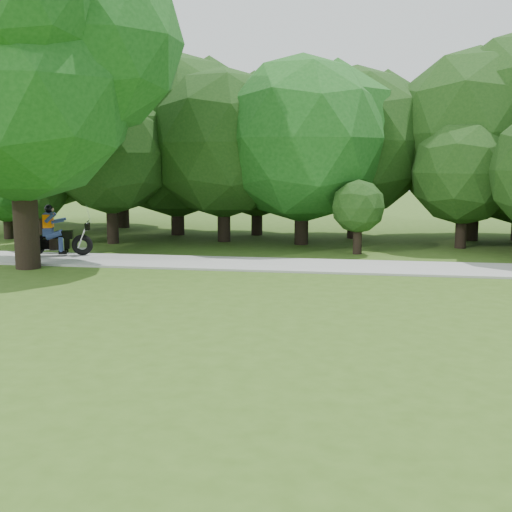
{
  "coord_description": "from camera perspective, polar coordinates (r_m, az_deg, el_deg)",
  "views": [
    {
      "loc": [
        -1.4,
        -9.98,
        3.09
      ],
      "look_at": [
        -3.48,
        3.03,
        1.05
      ],
      "focal_mm": 45.0,
      "sensor_mm": 36.0,
      "label": 1
    }
  ],
  "objects": [
    {
      "name": "walkway",
      "position": [
        18.29,
        13.34,
        -1.06
      ],
      "size": [
        60.0,
        2.2,
        0.06
      ],
      "primitive_type": "cube",
      "color": "gray",
      "rests_on": "ground"
    },
    {
      "name": "tree_line",
      "position": [
        24.43,
        13.89,
        9.78
      ],
      "size": [
        40.22,
        12.62,
        7.66
      ],
      "color": "black",
      "rests_on": "ground"
    },
    {
      "name": "big_tree_west",
      "position": [
        19.33,
        -20.06,
        16.23
      ],
      "size": [
        8.64,
        6.56,
        9.96
      ],
      "color": "black",
      "rests_on": "ground"
    },
    {
      "name": "touring_motorcycle",
      "position": [
        20.7,
        -17.54,
        1.6
      ],
      "size": [
        2.05,
        1.06,
        1.59
      ],
      "rotation": [
        0.0,
        0.0,
        0.3
      ],
      "color": "black",
      "rests_on": "walkway"
    },
    {
      "name": "ground",
      "position": [
        10.54,
        16.49,
        -8.6
      ],
      "size": [
        100.0,
        100.0,
        0.0
      ],
      "primitive_type": "plane",
      "color": "#335217",
      "rests_on": "ground"
    }
  ]
}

